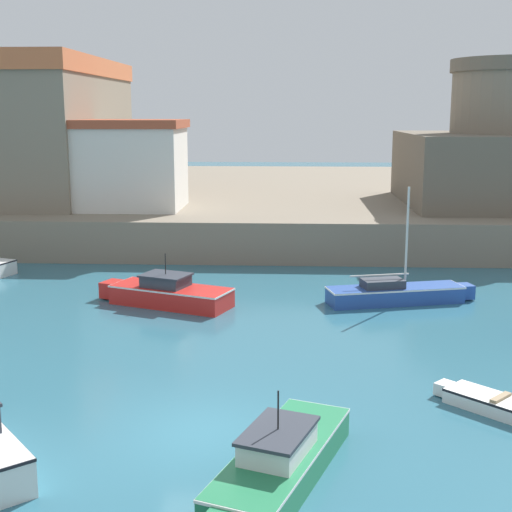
% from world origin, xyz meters
% --- Properties ---
extents(ground_plane, '(200.00, 200.00, 0.00)m').
position_xyz_m(ground_plane, '(0.00, 0.00, 0.00)').
color(ground_plane, '#2D667A').
extents(quay_seawall, '(120.00, 40.00, 2.32)m').
position_xyz_m(quay_seawall, '(0.00, 40.48, 1.16)').
color(quay_seawall, gray).
rests_on(quay_seawall, ground).
extents(motorboat_red_1, '(6.14, 3.64, 2.25)m').
position_xyz_m(motorboat_red_1, '(-3.09, 12.35, 0.52)').
color(motorboat_red_1, red).
rests_on(motorboat_red_1, ground).
extents(sailboat_blue_3, '(6.65, 2.87, 5.06)m').
position_xyz_m(sailboat_blue_3, '(6.84, 13.19, 0.45)').
color(sailboat_blue_3, '#284C9E').
rests_on(sailboat_blue_3, ground).
extents(dinghy_white_5, '(3.06, 3.00, 0.50)m').
position_xyz_m(dinghy_white_5, '(7.97, 1.70, 0.24)').
color(dinghy_white_5, white).
rests_on(dinghy_white_5, ground).
extents(motorboat_green_7, '(3.42, 6.24, 2.20)m').
position_xyz_m(motorboat_green_7, '(1.99, -2.35, 0.49)').
color(motorboat_green_7, '#237A4C').
rests_on(motorboat_green_7, ground).
extents(church, '(15.15, 17.45, 14.67)m').
position_xyz_m(church, '(-16.80, 31.44, 7.37)').
color(church, gray).
rests_on(church, quay_seawall).
extents(fortress, '(12.88, 12.88, 9.07)m').
position_xyz_m(fortress, '(16.00, 29.49, 5.49)').
color(fortress, '#685E4F').
rests_on(fortress, quay_seawall).
extents(harbor_shed_near_wharf, '(7.35, 5.68, 5.38)m').
position_xyz_m(harbor_shed_near_wharf, '(-8.00, 26.22, 5.03)').
color(harbor_shed_near_wharf, silver).
rests_on(harbor_shed_near_wharf, quay_seawall).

